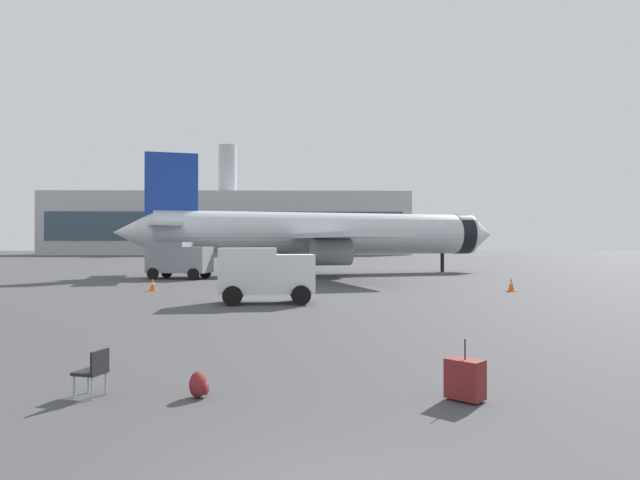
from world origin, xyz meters
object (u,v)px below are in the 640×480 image
rolling_suitcase (465,379)px  safety_cone_near (511,284)px  service_truck (179,258)px  cargo_van (266,272)px  gate_chair (94,370)px  safety_cone_mid (280,268)px  safety_cone_far (153,285)px  airplane_at_gate (322,234)px  traveller_backpack (199,385)px

rolling_suitcase → safety_cone_near: bearing=68.3°
service_truck → cargo_van: 19.78m
rolling_suitcase → gate_chair: size_ratio=1.28×
safety_cone_mid → safety_cone_far: safety_cone_far is taller
airplane_at_gate → safety_cone_far: 20.89m
cargo_van → traveller_backpack: (0.08, -16.00, -1.22)m
safety_cone_mid → rolling_suitcase: size_ratio=0.61×
safety_cone_far → airplane_at_gate: bearing=59.9°
cargo_van → gate_chair: 16.04m
airplane_at_gate → gate_chair: size_ratio=41.05×
cargo_van → gate_chair: size_ratio=5.28×
airplane_at_gate → rolling_suitcase: airplane_at_gate is taller
safety_cone_near → safety_cone_far: bearing=177.8°
traveller_backpack → rolling_suitcase: bearing=-3.3°
safety_cone_mid → service_truck: bearing=-121.6°
airplane_at_gate → safety_cone_near: (10.69, -18.65, -3.25)m
airplane_at_gate → service_truck: bearing=-149.0°
service_truck → cargo_van: service_truck is taller
safety_cone_near → airplane_at_gate: bearing=119.8°
service_truck → traveller_backpack: size_ratio=10.76×
safety_cone_near → safety_cone_far: (-21.03, 0.80, -0.04)m
safety_cone_near → safety_cone_mid: size_ratio=1.22×
safety_cone_mid → traveller_backpack: bearing=-88.7°
airplane_at_gate → safety_cone_mid: bearing=129.4°
safety_cone_far → rolling_suitcase: (12.09, -23.25, 0.03)m
cargo_van → safety_cone_near: (13.82, 6.17, -1.05)m
safety_cone_far → gate_chair: 23.49m
airplane_at_gate → service_truck: (-11.40, -6.86, -2.05)m
service_truck → safety_cone_near: 25.07m
airplane_at_gate → safety_cone_near: airplane_at_gate is taller
airplane_at_gate → rolling_suitcase: 41.27m
safety_cone_near → traveller_backpack: size_ratio=1.70×
traveller_backpack → safety_cone_far: bearing=107.6°
safety_cone_far → service_truck: bearing=95.5°
cargo_van → safety_cone_mid: cargo_van is taller
service_truck → cargo_van: size_ratio=1.14×
gate_chair → safety_cone_far: bearing=103.1°
cargo_van → gate_chair: (-1.87, -15.91, -0.95)m
service_truck → safety_cone_mid: size_ratio=7.72×
airplane_at_gate → safety_cone_near: 21.74m
rolling_suitcase → gate_chair: (-6.75, 0.38, 0.11)m
safety_cone_mid → rolling_suitcase: rolling_suitcase is taller
safety_cone_far → rolling_suitcase: bearing=-62.5°
airplane_at_gate → safety_cone_far: airplane_at_gate is taller
airplane_at_gate → safety_cone_mid: size_ratio=52.76×
safety_cone_mid → gate_chair: 45.73m
rolling_suitcase → safety_cone_mid: bearing=97.2°
safety_cone_near → safety_cone_mid: 27.90m
safety_cone_near → gate_chair: (-15.69, -22.08, 0.09)m
traveller_backpack → cargo_van: bearing=90.3°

